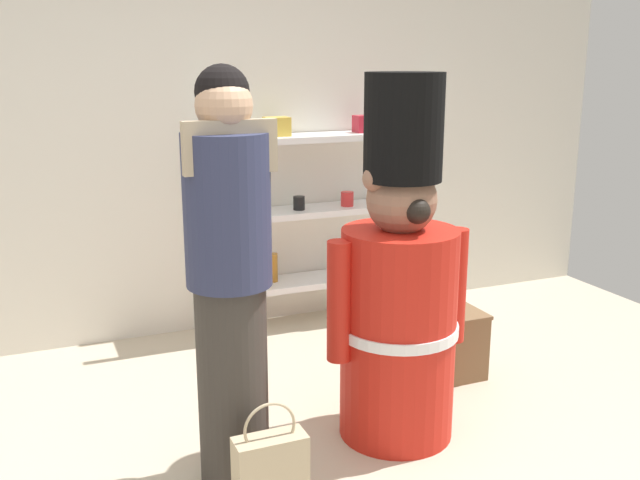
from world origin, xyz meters
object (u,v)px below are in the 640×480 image
at_px(merchandise_shelf, 322,206).
at_px(teddy_bear_guard, 399,294).
at_px(person_shopper, 229,276).
at_px(shopping_bag, 271,475).
at_px(display_crate, 451,345).

xyz_separation_m(merchandise_shelf, teddy_bear_guard, (-0.27, -1.55, -0.10)).
relative_size(merchandise_shelf, person_shopper, 0.93).
height_order(teddy_bear_guard, shopping_bag, teddy_bear_guard).
relative_size(teddy_bear_guard, shopping_bag, 3.47).
distance_m(person_shopper, display_crate, 1.65).
relative_size(merchandise_shelf, teddy_bear_guard, 0.95).
relative_size(person_shopper, display_crate, 4.55).
bearing_deg(person_shopper, teddy_bear_guard, 5.25).
bearing_deg(teddy_bear_guard, person_shopper, -174.75).
height_order(person_shopper, shopping_bag, person_shopper).
relative_size(teddy_bear_guard, display_crate, 4.46).
height_order(teddy_bear_guard, display_crate, teddy_bear_guard).
height_order(shopping_bag, display_crate, shopping_bag).
bearing_deg(teddy_bear_guard, shopping_bag, -152.82).
bearing_deg(merchandise_shelf, shopping_bag, -118.00).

